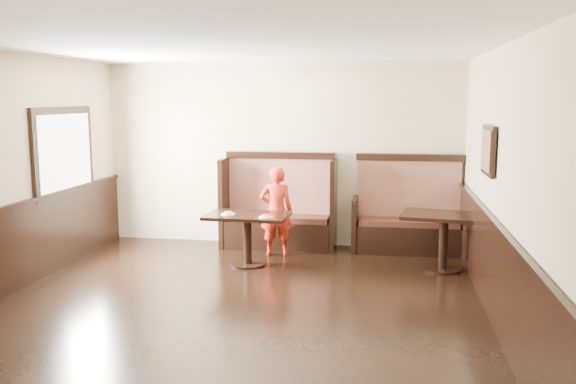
% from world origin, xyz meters
% --- Properties ---
extents(ground, '(7.00, 7.00, 0.00)m').
position_xyz_m(ground, '(0.00, 0.00, 0.00)').
color(ground, black).
rests_on(ground, ground).
extents(room_shell, '(7.00, 7.00, 7.00)m').
position_xyz_m(room_shell, '(-0.30, 0.28, 0.67)').
color(room_shell, '#C7B690').
rests_on(room_shell, ground).
extents(booth_main, '(1.75, 0.72, 1.45)m').
position_xyz_m(booth_main, '(0.00, 3.30, 0.53)').
color(booth_main, black).
rests_on(booth_main, ground).
extents(booth_neighbor, '(1.65, 0.72, 1.45)m').
position_xyz_m(booth_neighbor, '(1.95, 3.29, 0.48)').
color(booth_neighbor, black).
rests_on(booth_neighbor, ground).
extents(table_main, '(1.14, 0.74, 0.71)m').
position_xyz_m(table_main, '(-0.24, 2.17, 0.54)').
color(table_main, black).
rests_on(table_main, ground).
extents(table_neighbor, '(1.19, 0.87, 0.76)m').
position_xyz_m(table_neighbor, '(2.38, 2.36, 0.57)').
color(table_neighbor, black).
rests_on(table_neighbor, ground).
extents(child, '(0.52, 0.39, 1.31)m').
position_xyz_m(child, '(0.05, 2.77, 0.65)').
color(child, red).
rests_on(child, ground).
extents(pizza_plate_left, '(0.20, 0.20, 0.04)m').
position_xyz_m(pizza_plate_left, '(-0.49, 2.11, 0.72)').
color(pizza_plate_left, white).
rests_on(pizza_plate_left, table_main).
extents(pizza_plate_right, '(0.19, 0.19, 0.04)m').
position_xyz_m(pizza_plate_right, '(0.06, 1.99, 0.72)').
color(pizza_plate_right, white).
rests_on(pizza_plate_right, table_main).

